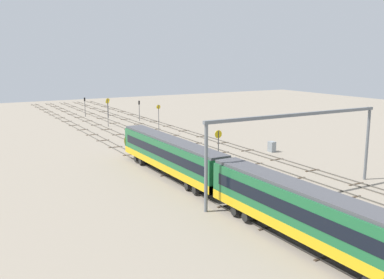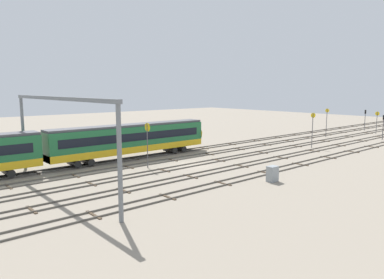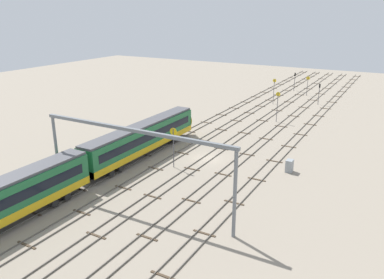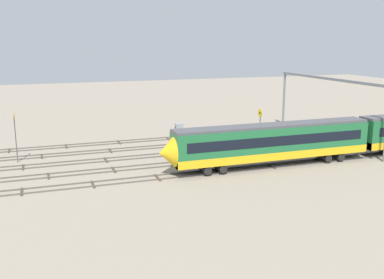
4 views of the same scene
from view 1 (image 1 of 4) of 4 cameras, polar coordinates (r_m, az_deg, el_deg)
name	(u,v)px [view 1 (image 1 of 4)]	position (r m, az deg, el deg)	size (l,w,h in m)	color
ground_plane	(213,162)	(63.94, 2.79, -2.92)	(205.36, 205.36, 0.00)	gray
track_near_foreground	(261,155)	(69.02, 9.09, -1.96)	(189.36, 2.40, 0.16)	#59544C
track_second_near	(238,158)	(66.37, 6.06, -2.40)	(189.36, 2.40, 0.16)	#59544C
track_middle	(213,161)	(63.93, 2.79, -2.86)	(189.36, 2.40, 0.16)	#59544C
track_second_far	(186,165)	(61.71, -0.74, -3.35)	(189.36, 2.40, 0.16)	#59544C
track_with_train	(158,169)	(59.75, -4.51, -3.87)	(189.36, 2.40, 0.16)	#59544C
overhead_gantry	(297,131)	(49.04, 13.62, 1.04)	(0.40, 23.98, 9.16)	slate
speed_sign_near_foreground	(108,105)	(110.98, -10.95, 4.45)	(0.14, 0.89, 4.93)	#4C4C51
speed_sign_mid_trackside	(159,116)	(85.51, -4.40, 3.09)	(0.14, 0.84, 5.91)	#4C4C51
speed_sign_far_trackside	(218,144)	(57.40, 3.47, -0.64)	(0.14, 1.07, 5.69)	#4C4C51
speed_sign_distant_end	(108,110)	(96.98, -11.00, 3.81)	(0.14, 0.81, 5.87)	#4C4C51
signal_light_trackside_approach	(139,108)	(104.52, -6.94, 4.16)	(0.31, 0.32, 4.82)	#4C4C51
signal_light_trackside_departure	(85,104)	(114.06, -13.88, 4.50)	(0.31, 0.32, 4.90)	#4C4C51
relay_cabinet	(272,147)	(71.41, 10.42, -0.94)	(1.16, 0.86, 1.69)	gray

